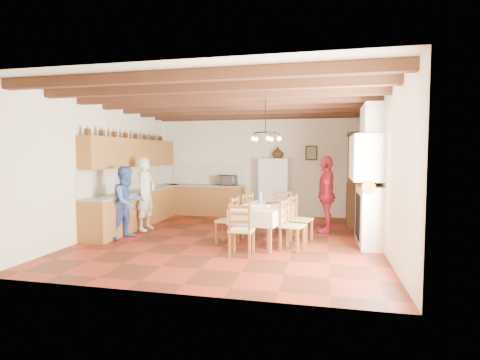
% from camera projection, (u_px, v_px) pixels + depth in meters
% --- Properties ---
extents(floor, '(6.00, 6.50, 0.02)m').
position_uv_depth(floor, '(232.00, 239.00, 8.05)').
color(floor, '#471D10').
rests_on(floor, ground).
extents(ceiling, '(6.00, 6.50, 0.02)m').
position_uv_depth(ceiling, '(232.00, 97.00, 7.84)').
color(ceiling, silver).
rests_on(ceiling, ground).
extents(wall_back, '(6.00, 0.02, 3.00)m').
position_uv_depth(wall_back, '(258.00, 165.00, 11.12)').
color(wall_back, silver).
rests_on(wall_back, ground).
extents(wall_front, '(6.00, 0.02, 3.00)m').
position_uv_depth(wall_front, '(172.00, 179.00, 4.77)').
color(wall_front, silver).
rests_on(wall_front, ground).
extents(wall_left, '(0.02, 6.50, 3.00)m').
position_uv_depth(wall_left, '(105.00, 168.00, 8.59)').
color(wall_left, silver).
rests_on(wall_left, ground).
extents(wall_right, '(0.02, 6.50, 3.00)m').
position_uv_depth(wall_right, '(382.00, 171.00, 7.29)').
color(wall_right, silver).
rests_on(wall_right, ground).
extents(ceiling_beams, '(6.00, 6.30, 0.16)m').
position_uv_depth(ceiling_beams, '(232.00, 102.00, 7.84)').
color(ceiling_beams, '#3C1E13').
rests_on(ceiling_beams, ground).
extents(lower_cabinets_left, '(0.60, 4.30, 0.86)m').
position_uv_depth(lower_cabinets_left, '(140.00, 208.00, 9.62)').
color(lower_cabinets_left, brown).
rests_on(lower_cabinets_left, ground).
extents(lower_cabinets_back, '(2.30, 0.60, 0.86)m').
position_uv_depth(lower_cabinets_back, '(206.00, 200.00, 11.22)').
color(lower_cabinets_back, brown).
rests_on(lower_cabinets_back, ground).
extents(countertop_left, '(0.62, 4.30, 0.04)m').
position_uv_depth(countertop_left, '(140.00, 191.00, 9.59)').
color(countertop_left, gray).
rests_on(countertop_left, lower_cabinets_left).
extents(countertop_back, '(2.34, 0.62, 0.04)m').
position_uv_depth(countertop_back, '(205.00, 185.00, 11.19)').
color(countertop_back, gray).
rests_on(countertop_back, lower_cabinets_back).
extents(backsplash_left, '(0.03, 4.30, 0.60)m').
position_uv_depth(backsplash_left, '(130.00, 178.00, 9.63)').
color(backsplash_left, beige).
rests_on(backsplash_left, ground).
extents(backsplash_back, '(2.30, 0.03, 0.60)m').
position_uv_depth(backsplash_back, '(208.00, 174.00, 11.45)').
color(backsplash_back, beige).
rests_on(backsplash_back, ground).
extents(upper_cabinets, '(0.35, 4.20, 0.70)m').
position_uv_depth(upper_cabinets, '(135.00, 153.00, 9.55)').
color(upper_cabinets, brown).
rests_on(upper_cabinets, ground).
extents(fireplace, '(0.56, 1.60, 2.80)m').
position_uv_depth(fireplace, '(365.00, 175.00, 7.55)').
color(fireplace, beige).
rests_on(fireplace, ground).
extents(wall_picture, '(0.34, 0.03, 0.42)m').
position_uv_depth(wall_picture, '(311.00, 153.00, 10.73)').
color(wall_picture, '#312716').
rests_on(wall_picture, ground).
extents(refrigerator, '(0.93, 0.80, 1.69)m').
position_uv_depth(refrigerator, '(276.00, 188.00, 10.85)').
color(refrigerator, white).
rests_on(refrigerator, floor).
extents(hutch, '(0.59, 1.32, 2.35)m').
position_uv_depth(hutch, '(358.00, 179.00, 9.49)').
color(hutch, '#392312').
rests_on(hutch, floor).
extents(dining_table, '(1.21, 1.90, 0.77)m').
position_uv_depth(dining_table, '(265.00, 209.00, 7.68)').
color(dining_table, silver).
rests_on(dining_table, floor).
extents(chandelier, '(0.47, 0.47, 0.03)m').
position_uv_depth(chandelier, '(265.00, 133.00, 7.58)').
color(chandelier, black).
rests_on(chandelier, ground).
extents(chair_left_near, '(0.45, 0.47, 0.96)m').
position_uv_depth(chair_left_near, '(227.00, 220.00, 7.63)').
color(chair_left_near, brown).
rests_on(chair_left_near, floor).
extents(chair_left_far, '(0.54, 0.55, 0.96)m').
position_uv_depth(chair_left_far, '(241.00, 215.00, 8.29)').
color(chair_left_far, brown).
rests_on(chair_left_far, floor).
extents(chair_right_near, '(0.50, 0.51, 0.96)m').
position_uv_depth(chair_right_near, '(292.00, 225.00, 7.09)').
color(chair_right_near, brown).
rests_on(chair_right_near, floor).
extents(chair_right_far, '(0.50, 0.52, 0.96)m').
position_uv_depth(chair_right_far, '(301.00, 219.00, 7.78)').
color(chair_right_far, brown).
rests_on(chair_right_far, floor).
extents(chair_end_near, '(0.42, 0.40, 0.96)m').
position_uv_depth(chair_end_near, '(242.00, 229.00, 6.69)').
color(chair_end_near, brown).
rests_on(chair_end_near, floor).
extents(chair_end_far, '(0.43, 0.41, 0.96)m').
position_uv_depth(chair_end_far, '(283.00, 211.00, 8.75)').
color(chair_end_far, brown).
rests_on(chair_end_far, floor).
extents(person_man, '(0.43, 0.65, 1.75)m').
position_uv_depth(person_man, '(146.00, 194.00, 8.93)').
color(person_man, silver).
rests_on(person_man, floor).
extents(person_woman_blue, '(0.79, 0.90, 1.56)m').
position_uv_depth(person_woman_blue, '(127.00, 202.00, 8.07)').
color(person_woman_blue, '#3C5DA7').
rests_on(person_woman_blue, floor).
extents(person_woman_red, '(0.45, 1.05, 1.78)m').
position_uv_depth(person_woman_red, '(326.00, 194.00, 8.63)').
color(person_woman_red, '#A61C2D').
rests_on(person_woman_red, floor).
extents(microwave, '(0.58, 0.44, 0.29)m').
position_uv_depth(microwave, '(227.00, 180.00, 11.04)').
color(microwave, silver).
rests_on(microwave, countertop_back).
extents(fridge_vase, '(0.42, 0.42, 0.34)m').
position_uv_depth(fridge_vase, '(278.00, 153.00, 10.77)').
color(fridge_vase, '#392312').
rests_on(fridge_vase, refrigerator).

